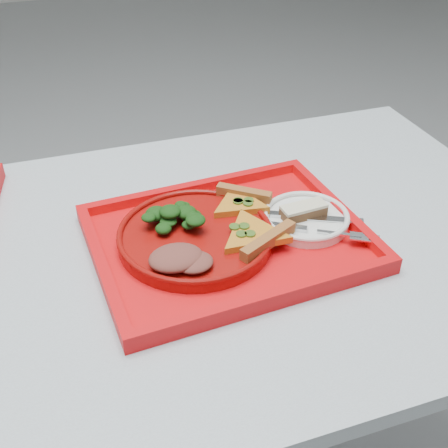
{
  "coord_description": "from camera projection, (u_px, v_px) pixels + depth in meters",
  "views": [
    {
      "loc": [
        -0.03,
        -0.73,
        1.34
      ],
      "look_at": [
        0.22,
        0.0,
        0.78
      ],
      "focal_mm": 45.0,
      "sensor_mm": 36.0,
      "label": 1
    }
  ],
  "objects": [
    {
      "name": "fork",
      "position": [
        316.0,
        231.0,
        0.94
      ],
      "size": [
        0.17,
        0.11,
        0.01
      ],
      "primitive_type": "cube",
      "rotation": [
        0.0,
        0.0,
        -0.54
      ],
      "color": "silver",
      "rests_on": "side_plate"
    },
    {
      "name": "tray_main",
      "position": [
        228.0,
        242.0,
        0.96
      ],
      "size": [
        0.47,
        0.38,
        0.01
      ],
      "primitive_type": "cube",
      "rotation": [
        0.0,
        0.0,
        0.06
      ],
      "color": "red",
      "rests_on": "table"
    },
    {
      "name": "pizza_slice_a",
      "position": [
        253.0,
        232.0,
        0.92
      ],
      "size": [
        0.16,
        0.17,
        0.02
      ],
      "primitive_type": null,
      "rotation": [
        0.0,
        0.0,
        2.04
      ],
      "color": "gold",
      "rests_on": "dinner_plate"
    },
    {
      "name": "table",
      "position": [
        103.0,
        299.0,
        0.96
      ],
      "size": [
        1.6,
        0.8,
        0.75
      ],
      "color": "#9CA6AF",
      "rests_on": "ground"
    },
    {
      "name": "dessert_bar",
      "position": [
        304.0,
        211.0,
        0.98
      ],
      "size": [
        0.08,
        0.04,
        0.02
      ],
      "rotation": [
        0.0,
        0.0,
        0.08
      ],
      "color": "#512A1B",
      "rests_on": "side_plate"
    },
    {
      "name": "pizza_slice_b",
      "position": [
        239.0,
        202.0,
        1.0
      ],
      "size": [
        0.15,
        0.15,
        0.02
      ],
      "primitive_type": null,
      "rotation": [
        0.0,
        0.0,
        4.04
      ],
      "color": "gold",
      "rests_on": "dinner_plate"
    },
    {
      "name": "knife",
      "position": [
        310.0,
        217.0,
        0.98
      ],
      "size": [
        0.17,
        0.1,
        0.01
      ],
      "primitive_type": "cube",
      "rotation": [
        0.0,
        0.0,
        -0.45
      ],
      "color": "silver",
      "rests_on": "side_plate"
    },
    {
      "name": "meat_portion",
      "position": [
        176.0,
        258.0,
        0.86
      ],
      "size": [
        0.09,
        0.07,
        0.03
      ],
      "primitive_type": "ellipsoid",
      "color": "brown",
      "rests_on": "dinner_plate"
    },
    {
      "name": "salad_heap",
      "position": [
        170.0,
        215.0,
        0.94
      ],
      "size": [
        0.09,
        0.08,
        0.04
      ],
      "primitive_type": "ellipsoid",
      "color": "black",
      "rests_on": "dinner_plate"
    },
    {
      "name": "side_plate",
      "position": [
        306.0,
        220.0,
        0.99
      ],
      "size": [
        0.15,
        0.15,
        0.01
      ],
      "primitive_type": "cylinder",
      "color": "white",
      "rests_on": "tray_main"
    },
    {
      "name": "dinner_plate",
      "position": [
        195.0,
        238.0,
        0.94
      ],
      "size": [
        0.26,
        0.26,
        0.02
      ],
      "primitive_type": "cylinder",
      "color": "maroon",
      "rests_on": "tray_main"
    }
  ]
}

